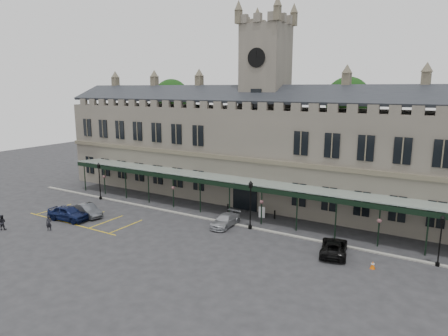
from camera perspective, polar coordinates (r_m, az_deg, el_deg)
The scene contains 21 objects.
ground at distance 39.99m, azimuth -4.51°, elevation -9.93°, with size 140.00×140.00×0.00m, color #262628.
station_building at distance 51.64m, azimuth 5.69°, elevation 2.37°, with size 60.00×10.36×17.30m.
clock_tower at distance 51.11m, azimuth 5.88°, elevation 9.76°, with size 5.60×5.60×24.80m.
canopy at distance 45.18m, azimuth 0.96°, elevation -4.16°, with size 50.00×4.10×4.30m.
kerb at distance 44.27m, azimuth -0.34°, elevation -7.67°, with size 60.00×0.40×0.12m, color gray.
parking_markings at distance 48.14m, azimuth -19.38°, elevation -6.83°, with size 16.00×6.00×0.01m, color gold, non-canonical shape.
tree_behind_left at distance 70.50m, azimuth -7.48°, elevation 9.92°, with size 6.00×6.00×16.00m.
tree_behind_mid at distance 56.93m, azimuth 17.24°, elevation 9.18°, with size 6.00×6.00×16.00m.
lamp_post_left at distance 54.87m, azimuth -17.38°, elevation -1.32°, with size 0.47×0.47×4.96m.
lamp_post_mid at distance 41.46m, azimuth 3.81°, elevation -4.64°, with size 0.49×0.49×5.20m.
lamp_post_right at distance 37.51m, azimuth 28.55°, elevation -8.52°, with size 0.42×0.42×4.44m.
traffic_cone at distance 35.64m, azimuth 20.47°, elevation -12.85°, with size 0.41×0.41×0.65m.
sign_board at distance 45.78m, azimuth 5.42°, elevation -6.33°, with size 0.75×0.12×1.28m.
bollard_left at distance 47.75m, azimuth 0.56°, elevation -5.71°, with size 0.17×0.17×0.94m, color black.
bollard_right at distance 45.60m, azimuth 7.25°, elevation -6.62°, with size 0.17×0.17×0.97m, color black.
car_left_a at distance 47.91m, azimuth -21.39°, elevation -6.01°, with size 1.97×4.89×1.67m, color #0D153A.
car_left_b at distance 48.62m, azimuth -18.88°, elevation -5.73°, with size 1.51×4.33×1.43m, color #36393D.
car_taxi at distance 42.86m, azimuth 0.19°, elevation -7.49°, with size 1.82×4.47×1.30m, color #989BA0.
car_van at distance 37.35m, azimuth 15.43°, elevation -10.82°, with size 2.20×4.77×1.33m, color black.
person_a at distance 45.31m, azimuth -23.74°, elevation -7.23°, with size 0.58×0.38×1.59m, color black.
person_b at distance 47.70m, azimuth -29.15°, elevation -6.80°, with size 0.78×0.61×1.61m, color black.
Camera 1 is at (21.81, -30.21, 14.52)m, focal length 32.00 mm.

